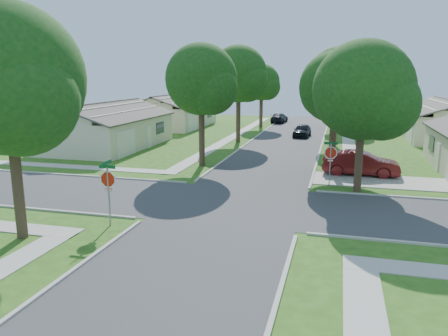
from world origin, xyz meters
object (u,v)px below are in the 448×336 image
tree_sw_corner (9,86)px  tree_ne_corner (364,95)px  car_driveway (361,163)px  stop_sign_sw (108,182)px  car_curb_west (279,118)px  tree_w_far (262,84)px  tree_w_mid (239,77)px  house_nw_near (107,131)px  car_curb_east (302,130)px  stop_sign_ne (331,155)px  house_ne_far (446,124)px  house_nw_far (173,115)px  tree_e_near (336,91)px  tree_e_mid (338,79)px  tree_w_near (202,83)px  tree_e_far (339,80)px

tree_sw_corner → tree_ne_corner: size_ratio=1.10×
tree_ne_corner → car_driveway: size_ratio=1.73×
stop_sign_sw → car_curb_west: (1.50, 45.08, -1.36)m
tree_w_far → tree_w_mid: bearing=-90.0°
house_nw_near → car_curb_east: size_ratio=3.35×
stop_sign_ne → tree_ne_corner: size_ratio=0.34×
house_ne_far → house_nw_far: 32.12m
stop_sign_ne → car_curb_west: (-7.90, 35.68, -1.36)m
house_nw_near → car_curb_east: bearing=34.0°
stop_sign_sw → tree_w_far: bearing=89.9°
stop_sign_sw → tree_e_near: (9.45, 13.71, 3.61)m
tree_e_mid → tree_sw_corner: bearing=-113.5°
house_nw_far → house_ne_far: bearing=-5.4°
tree_w_near → car_driveway: 12.48m
tree_e_far → tree_ne_corner: tree_e_far is taller
tree_e_far → tree_sw_corner: (-12.19, -41.00, 0.28)m
tree_w_near → tree_ne_corner: (11.00, -4.80, -0.52)m
tree_w_mid → tree_sw_corner: bearing=-95.7°
tree_e_near → tree_w_mid: tree_w_mid is taller
car_curb_east → tree_e_mid: bearing=-53.5°
house_ne_far → car_driveway: 22.35m
house_ne_far → house_nw_near: 34.91m
house_nw_near → car_curb_east: 20.75m
car_curb_west → tree_ne_corner: bearing=108.2°
tree_w_near → tree_w_far: (-0.01, 25.00, -0.61)m
house_ne_far → stop_sign_sw: bearing=-121.6°
tree_w_near → tree_e_mid: bearing=51.9°
house_ne_far → car_curb_east: bearing=-170.8°
tree_w_near → tree_sw_corner: size_ratio=0.94×
tree_e_far → house_nw_near: 28.49m
stop_sign_ne → tree_w_mid: (-9.34, 16.31, 4.46)m
house_ne_far → house_nw_far: bearing=174.6°
tree_e_far → tree_ne_corner: size_ratio=1.01×
tree_w_near → tree_w_mid: tree_w_mid is taller
tree_sw_corner → house_ne_far: tree_sw_corner is taller
stop_sign_ne → tree_w_far: (-9.35, 29.31, 3.48)m
stop_sign_sw → tree_e_mid: tree_e_mid is taller
tree_e_far → tree_w_near: tree_w_near is taller
tree_w_mid → house_ne_far: (20.63, 7.99, -4.97)m
tree_w_far → car_curb_east: size_ratio=1.98×
stop_sign_ne → car_curb_east: bearing=99.1°
tree_e_far → house_nw_near: bearing=-137.5°
tree_w_mid → tree_w_far: (-0.01, 13.00, -0.98)m
tree_w_mid → house_nw_far: bearing=135.9°
tree_w_far → house_nw_near: tree_w_far is taller
tree_ne_corner → car_curb_west: (-9.56, 36.18, -4.92)m
tree_w_near → tree_ne_corner: size_ratio=1.04×
tree_e_mid → tree_w_near: size_ratio=1.03×
car_driveway → car_curb_east: bearing=19.1°
tree_sw_corner → tree_e_near: bearing=52.7°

